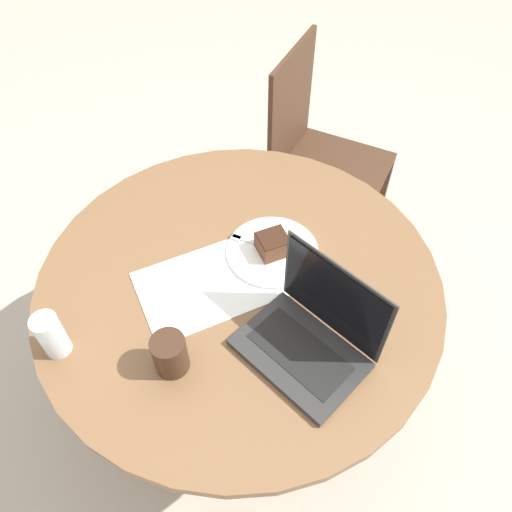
% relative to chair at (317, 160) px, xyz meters
% --- Properties ---
extents(ground_plane, '(12.00, 12.00, 0.00)m').
position_rel_chair_xyz_m(ground_plane, '(-0.42, -0.72, -0.48)').
color(ground_plane, '#B7AD9E').
extents(dining_table, '(1.11, 1.11, 0.71)m').
position_rel_chair_xyz_m(dining_table, '(-0.42, -0.72, 0.07)').
color(dining_table, brown).
rests_on(dining_table, ground_plane).
extents(chair, '(0.59, 0.59, 0.92)m').
position_rel_chair_xyz_m(chair, '(0.00, 0.00, 0.00)').
color(chair, '#472D1E').
rests_on(chair, ground_plane).
extents(paper_document, '(0.45, 0.35, 0.00)m').
position_rel_chair_xyz_m(paper_document, '(-0.49, -0.72, 0.23)').
color(paper_document, white).
rests_on(paper_document, dining_table).
extents(plate, '(0.26, 0.26, 0.01)m').
position_rel_chair_xyz_m(plate, '(-0.31, -0.64, 0.24)').
color(plate, white).
rests_on(plate, dining_table).
extents(cake_slice, '(0.10, 0.10, 0.06)m').
position_rel_chair_xyz_m(cake_slice, '(-0.31, -0.65, 0.27)').
color(cake_slice, brown).
rests_on(cake_slice, plate).
extents(fork, '(0.15, 0.11, 0.00)m').
position_rel_chair_xyz_m(fork, '(-0.36, -0.61, 0.24)').
color(fork, silver).
rests_on(fork, plate).
extents(coffee_glass, '(0.08, 0.08, 0.11)m').
position_rel_chair_xyz_m(coffee_glass, '(-0.61, -0.95, 0.28)').
color(coffee_glass, '#3D2619').
rests_on(coffee_glass, dining_table).
extents(water_glass, '(0.06, 0.06, 0.13)m').
position_rel_chair_xyz_m(water_glass, '(-0.89, -0.86, 0.29)').
color(water_glass, silver).
rests_on(water_glass, dining_table).
extents(laptop, '(0.35, 0.37, 0.25)m').
position_rel_chair_xyz_m(laptop, '(-0.28, -0.96, 0.28)').
color(laptop, '#2D2D2D').
rests_on(laptop, dining_table).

